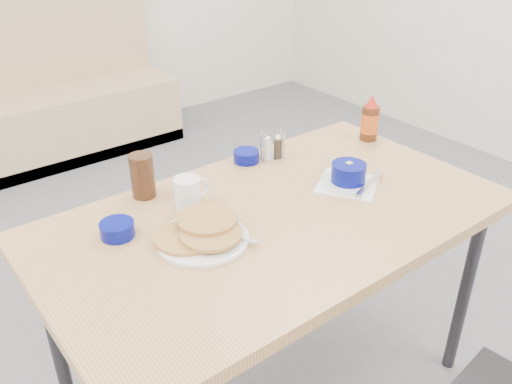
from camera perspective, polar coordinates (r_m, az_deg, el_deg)
booth_bench at (r=3.91m, az=-22.77°, el=8.11°), size 1.90×0.56×1.22m
dining_table at (r=1.65m, az=2.01°, el=-4.14°), size 1.40×0.80×0.76m
pancake_plate at (r=1.50m, az=-5.72°, el=-4.44°), size 0.26×0.26×0.05m
coffee_mug at (r=1.65m, az=-7.11°, el=0.04°), size 0.12×0.08×0.09m
grits_setting at (r=1.79m, az=9.72°, el=1.69°), size 0.27×0.25×0.08m
creamer_bowl at (r=1.56m, az=-14.40°, el=-3.84°), size 0.10×0.10×0.04m
butter_bowl at (r=1.93m, az=-1.01°, el=3.79°), size 0.09×0.09×0.04m
amber_tumbler at (r=1.72m, az=-11.86°, el=1.68°), size 0.08×0.08×0.14m
condiment_caddy at (r=1.94m, az=1.76°, el=4.57°), size 0.10×0.08×0.10m
syrup_bottle at (r=2.13m, az=11.90°, el=7.36°), size 0.07×0.07×0.18m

